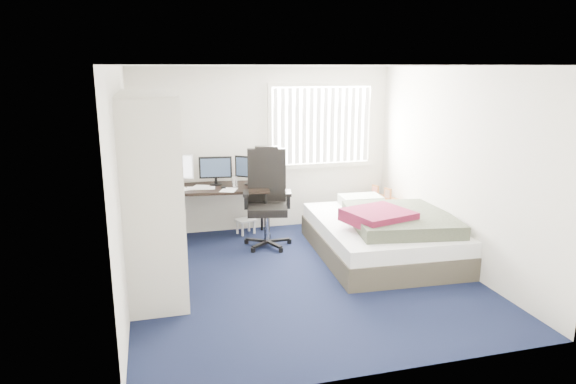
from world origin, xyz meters
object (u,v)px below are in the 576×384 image
at_px(bed, 383,234).
at_px(office_chair, 267,208).
at_px(nightstand, 380,201).
at_px(desk, 213,185).

bearing_deg(bed, office_chair, 148.57).
bearing_deg(nightstand, bed, -112.67).
distance_m(desk, office_chair, 0.89).
relative_size(nightstand, bed, 0.34).
xyz_separation_m(desk, nightstand, (2.61, -0.13, -0.39)).
bearing_deg(office_chair, nightstand, 9.36).
distance_m(nightstand, bed, 1.27).
distance_m(office_chair, nightstand, 1.92).
bearing_deg(desk, bed, -31.64).
xyz_separation_m(office_chair, nightstand, (1.89, 0.31, -0.11)).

